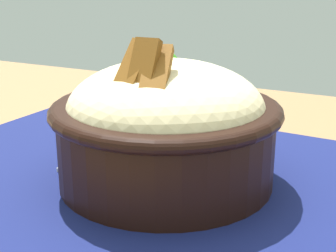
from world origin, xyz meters
TOP-DOWN VIEW (x-y plane):
  - table at (0.00, 0.00)m, footprint 1.26×0.79m
  - placemat at (0.00, -0.01)m, footprint 0.50×0.38m
  - bowl at (-0.02, -0.00)m, footprint 0.20×0.20m
  - fork at (0.08, -0.03)m, footprint 0.03×0.14m

SIDE VIEW (x-z plane):
  - table at x=0.00m, z-range 0.30..1.03m
  - placemat at x=0.00m, z-range 0.73..0.74m
  - fork at x=0.08m, z-range 0.74..0.74m
  - bowl at x=-0.02m, z-range 0.72..0.86m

